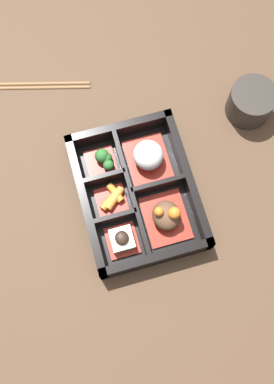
# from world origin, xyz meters

# --- Properties ---
(ground_plane) EXTENTS (3.00, 3.00, 0.00)m
(ground_plane) POSITION_xyz_m (0.00, 0.00, 0.00)
(ground_plane) COLOR #4C3523
(bento_base) EXTENTS (0.26, 0.20, 0.01)m
(bento_base) POSITION_xyz_m (0.00, 0.00, 0.01)
(bento_base) COLOR black
(bento_base) RESTS_ON ground_plane
(bento_rim) EXTENTS (0.26, 0.20, 0.05)m
(bento_rim) POSITION_xyz_m (-0.00, -0.00, 0.02)
(bento_rim) COLOR black
(bento_rim) RESTS_ON ground_plane
(bowl_rice) EXTENTS (0.10, 0.08, 0.05)m
(bowl_rice) POSITION_xyz_m (-0.06, 0.04, 0.03)
(bowl_rice) COLOR maroon
(bowl_rice) RESTS_ON bento_base
(bowl_stew) EXTENTS (0.10, 0.08, 0.06)m
(bowl_stew) POSITION_xyz_m (0.06, 0.04, 0.03)
(bowl_stew) COLOR maroon
(bowl_stew) RESTS_ON bento_base
(bowl_greens) EXTENTS (0.06, 0.05, 0.03)m
(bowl_greens) POSITION_xyz_m (-0.08, -0.04, 0.02)
(bowl_greens) COLOR maroon
(bowl_greens) RESTS_ON bento_base
(bowl_carrots) EXTENTS (0.06, 0.06, 0.02)m
(bowl_carrots) POSITION_xyz_m (-0.00, -0.05, 0.02)
(bowl_carrots) COLOR maroon
(bowl_carrots) RESTS_ON bento_base
(bowl_tofu) EXTENTS (0.06, 0.05, 0.03)m
(bowl_tofu) POSITION_xyz_m (0.08, -0.05, 0.02)
(bowl_tofu) COLOR maroon
(bowl_tofu) RESTS_ON bento_base
(tea_cup) EXTENTS (0.09, 0.09, 0.06)m
(tea_cup) POSITION_xyz_m (-0.11, 0.26, 0.03)
(tea_cup) COLOR #2D2823
(tea_cup) RESTS_ON ground_plane
(chopsticks) EXTENTS (0.07, 0.23, 0.01)m
(chopsticks) POSITION_xyz_m (-0.28, -0.14, 0.00)
(chopsticks) COLOR brown
(chopsticks) RESTS_ON ground_plane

